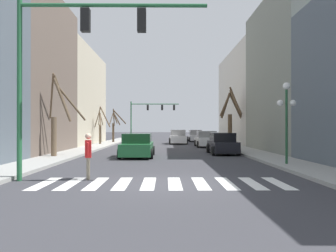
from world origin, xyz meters
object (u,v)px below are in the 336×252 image
at_px(traffic_signal_near, 73,46).
at_px(traffic_signal_far, 149,111).
at_px(pedestrian_on_right_sidewalk, 88,152).
at_px(street_tree_left_near, 101,127).
at_px(street_lamp_right_corner, 286,106).
at_px(car_parked_right_mid, 195,136).
at_px(car_driving_away_lane, 222,144).
at_px(car_parked_left_near, 206,139).
at_px(street_tree_right_near, 231,117).
at_px(street_tree_left_mid, 58,119).
at_px(street_tree_right_mid, 115,125).
at_px(car_parked_left_far, 178,137).
at_px(car_parked_right_far, 137,146).

xyz_separation_m(traffic_signal_near, traffic_signal_far, (0.94, 39.39, -0.44)).
height_order(pedestrian_on_right_sidewalk, street_tree_left_near, street_tree_left_near).
height_order(traffic_signal_far, street_tree_left_near, traffic_signal_far).
xyz_separation_m(street_lamp_right_corner, car_parked_right_mid, (-1.81, 28.93, -2.26)).
bearing_deg(car_driving_away_lane, traffic_signal_near, 147.55).
xyz_separation_m(car_parked_right_mid, street_tree_left_near, (-11.15, -9.45, 1.27)).
bearing_deg(pedestrian_on_right_sidewalk, car_parked_right_mid, -23.25).
relative_size(traffic_signal_near, street_tree_left_near, 1.70).
relative_size(street_lamp_right_corner, car_parked_right_mid, 0.83).
height_order(traffic_signal_far, car_parked_left_near, traffic_signal_far).
xyz_separation_m(traffic_signal_far, street_lamp_right_corner, (8.43, -35.25, -1.49)).
height_order(street_tree_right_near, street_tree_left_mid, street_tree_right_near).
bearing_deg(street_tree_right_mid, car_parked_left_far, -10.70).
relative_size(street_lamp_right_corner, street_tree_left_mid, 0.77).
height_order(traffic_signal_near, street_tree_left_mid, traffic_signal_near).
relative_size(car_parked_left_near, street_tree_left_mid, 0.85).
relative_size(traffic_signal_far, car_parked_right_far, 1.61).
relative_size(car_parked_left_far, car_driving_away_lane, 1.14).
xyz_separation_m(pedestrian_on_right_sidewalk, street_tree_right_near, (9.28, 19.50, 1.93)).
relative_size(traffic_signal_near, street_lamp_right_corner, 1.72).
bearing_deg(traffic_signal_far, car_driving_away_lane, -76.43).
distance_m(street_tree_left_near, street_tree_right_near, 13.92).
relative_size(traffic_signal_far, car_parked_left_far, 1.58).
relative_size(street_tree_right_mid, street_tree_left_near, 1.00).
relative_size(street_lamp_right_corner, street_tree_right_near, 0.70).
relative_size(pedestrian_on_right_sidewalk, street_tree_left_near, 0.42).
bearing_deg(car_parked_right_mid, pedestrian_on_right_sidewalk, 167.82).
xyz_separation_m(car_parked_left_near, street_tree_left_near, (-11.07, 3.07, 1.27)).
bearing_deg(car_parked_left_far, traffic_signal_far, 17.26).
distance_m(street_lamp_right_corner, car_parked_left_near, 16.68).
distance_m(street_lamp_right_corner, car_parked_left_far, 23.03).
bearing_deg(pedestrian_on_right_sidewalk, car_parked_left_near, -30.15).
xyz_separation_m(traffic_signal_far, street_tree_left_mid, (-4.37, -30.54, -2.00)).
relative_size(street_lamp_right_corner, car_parked_left_near, 0.90).
bearing_deg(pedestrian_on_right_sidewalk, car_parked_right_far, -17.60).
bearing_deg(traffic_signal_far, street_tree_left_near, -105.99).
bearing_deg(street_tree_left_mid, street_tree_left_near, 90.58).
bearing_deg(traffic_signal_far, street_lamp_right_corner, -76.55).
bearing_deg(car_parked_right_mid, street_tree_right_near, -170.52).
xyz_separation_m(traffic_signal_far, car_parked_left_far, (3.97, -12.77, -3.72)).
height_order(street_tree_left_near, street_tree_left_mid, street_tree_left_mid).
distance_m(traffic_signal_far, street_tree_right_near, 21.54).
relative_size(street_lamp_right_corner, car_parked_left_far, 0.83).
xyz_separation_m(traffic_signal_far, pedestrian_on_right_sidewalk, (-0.44, -39.07, -3.47)).
distance_m(car_parked_right_far, car_driving_away_lane, 6.45).
distance_m(car_parked_left_near, street_tree_right_mid, 12.79).
height_order(car_parked_right_mid, street_tree_left_near, street_tree_left_near).
xyz_separation_m(traffic_signal_far, car_driving_away_lane, (6.64, -27.49, -3.76)).
xyz_separation_m(car_parked_left_near, street_tree_left_mid, (-10.92, -11.70, 1.74)).
distance_m(car_parked_left_near, car_parked_right_mid, 12.52).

